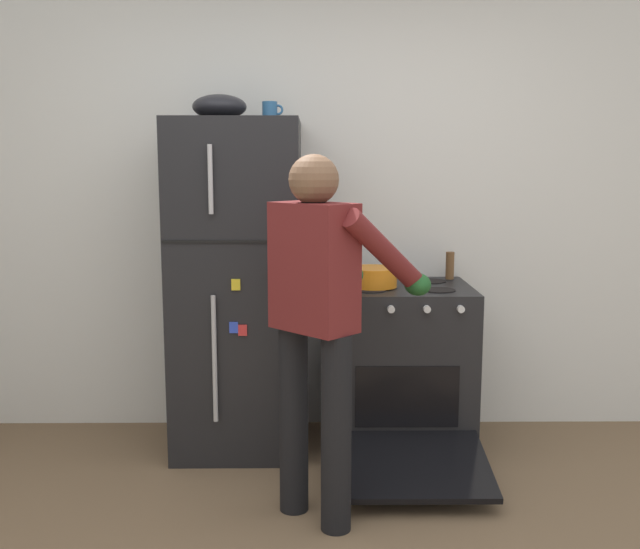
% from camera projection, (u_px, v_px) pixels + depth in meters
% --- Properties ---
extents(kitchen_wall_back, '(6.00, 0.10, 2.70)m').
position_uv_depth(kitchen_wall_back, '(314.00, 199.00, 4.27)').
color(kitchen_wall_back, white).
rests_on(kitchen_wall_back, ground).
extents(refrigerator, '(0.68, 0.72, 1.79)m').
position_uv_depth(refrigerator, '(238.00, 287.00, 3.96)').
color(refrigerator, black).
rests_on(refrigerator, ground).
extents(stove_range, '(0.76, 1.21, 0.90)m').
position_uv_depth(stove_range, '(400.00, 368.00, 4.02)').
color(stove_range, black).
rests_on(stove_range, ground).
extents(person_cook, '(0.72, 0.75, 1.60)m').
position_uv_depth(person_cook, '(321.00, 305.00, 3.12)').
color(person_cook, black).
rests_on(person_cook, ground).
extents(red_pot, '(0.36, 0.26, 0.10)m').
position_uv_depth(red_pot, '(373.00, 277.00, 3.91)').
color(red_pot, orange).
rests_on(red_pot, stove_range).
extents(coffee_mug, '(0.11, 0.08, 0.10)m').
position_uv_depth(coffee_mug, '(270.00, 111.00, 3.87)').
color(coffee_mug, '#2D6093').
rests_on(coffee_mug, refrigerator).
extents(pepper_mill, '(0.05, 0.05, 0.16)m').
position_uv_depth(pepper_mill, '(450.00, 266.00, 4.16)').
color(pepper_mill, brown).
rests_on(pepper_mill, stove_range).
extents(mixing_bowl, '(0.28, 0.28, 0.13)m').
position_uv_depth(mixing_bowl, '(219.00, 107.00, 3.82)').
color(mixing_bowl, black).
rests_on(mixing_bowl, refrigerator).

